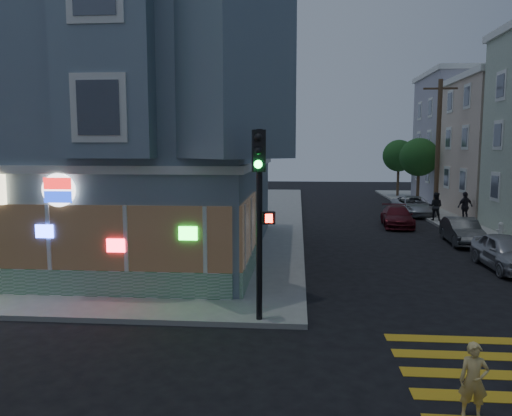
# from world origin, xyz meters

# --- Properties ---
(ground) EXTENTS (120.00, 120.00, 0.00)m
(ground) POSITION_xyz_m (0.00, 0.00, 0.00)
(ground) COLOR black
(ground) RESTS_ON ground
(sidewalk_nw) EXTENTS (33.00, 42.00, 0.15)m
(sidewalk_nw) POSITION_xyz_m (-13.50, 23.00, 0.07)
(sidewalk_nw) COLOR gray
(sidewalk_nw) RESTS_ON ground
(corner_building) EXTENTS (14.60, 14.60, 11.40)m
(corner_building) POSITION_xyz_m (-6.00, 10.98, 5.82)
(corner_building) COLOR slate
(corner_building) RESTS_ON sidewalk_nw
(row_house_d) EXTENTS (12.00, 8.60, 10.50)m
(row_house_d) POSITION_xyz_m (19.50, 34.00, 5.40)
(row_house_d) COLOR #9794A3
(row_house_d) RESTS_ON sidewalk_ne
(utility_pole) EXTENTS (2.20, 0.30, 9.00)m
(utility_pole) POSITION_xyz_m (12.00, 24.00, 4.80)
(utility_pole) COLOR #4C3826
(utility_pole) RESTS_ON sidewalk_ne
(street_tree_near) EXTENTS (3.00, 3.00, 5.30)m
(street_tree_near) POSITION_xyz_m (12.20, 30.00, 3.94)
(street_tree_near) COLOR #4C3826
(street_tree_near) RESTS_ON sidewalk_ne
(street_tree_far) EXTENTS (3.00, 3.00, 5.30)m
(street_tree_far) POSITION_xyz_m (12.20, 38.00, 3.94)
(street_tree_far) COLOR #4C3826
(street_tree_far) RESTS_ON sidewalk_ne
(running_child) EXTENTS (0.53, 0.39, 1.33)m
(running_child) POSITION_xyz_m (5.76, -1.95, 0.67)
(running_child) COLOR #D9BC6F
(running_child) RESTS_ON ground
(pedestrian_a) EXTENTS (1.06, 0.97, 1.76)m
(pedestrian_a) POSITION_xyz_m (11.30, 21.38, 1.03)
(pedestrian_a) COLOR black
(pedestrian_a) RESTS_ON sidewalk_ne
(pedestrian_b) EXTENTS (1.16, 0.85, 1.83)m
(pedestrian_b) POSITION_xyz_m (13.00, 21.09, 1.07)
(pedestrian_b) COLOR black
(pedestrian_b) RESTS_ON sidewalk_ne
(parked_car_a) EXTENTS (1.66, 4.01, 1.36)m
(parked_car_a) POSITION_xyz_m (10.70, 9.10, 0.68)
(parked_car_a) COLOR #A9ABB1
(parked_car_a) RESTS_ON ground
(parked_car_b) EXTENTS (1.53, 3.90, 1.26)m
(parked_car_b) POSITION_xyz_m (10.70, 14.30, 0.63)
(parked_car_b) COLOR #3E4143
(parked_car_b) RESTS_ON ground
(parked_car_c) EXTENTS (2.03, 4.31, 1.21)m
(parked_car_c) POSITION_xyz_m (8.60, 19.50, 0.61)
(parked_car_c) COLOR #57131C
(parked_car_c) RESTS_ON ground
(parked_car_d) EXTENTS (2.51, 4.92, 1.33)m
(parked_car_d) POSITION_xyz_m (10.70, 24.70, 0.67)
(parked_car_d) COLOR #A8ADB3
(parked_car_d) RESTS_ON ground
(traffic_signal) EXTENTS (0.61, 0.56, 4.97)m
(traffic_signal) POSITION_xyz_m (1.75, 2.17, 3.51)
(traffic_signal) COLOR black
(traffic_signal) RESTS_ON sidewalk_nw
(fire_hydrant) EXTENTS (0.45, 0.26, 0.78)m
(fire_hydrant) POSITION_xyz_m (13.00, 15.54, 0.56)
(fire_hydrant) COLOR silver
(fire_hydrant) RESTS_ON sidewalk_ne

